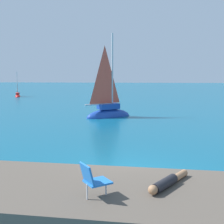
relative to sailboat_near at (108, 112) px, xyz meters
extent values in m
plane|color=#0F5675|center=(1.81, -13.44, -0.39)|extent=(160.00, 160.00, 0.00)
cube|color=brown|center=(1.28, -17.08, 0.08)|extent=(8.64, 3.98, 0.95)
cube|color=brown|center=(4.50, -14.84, -0.39)|extent=(1.30, 1.53, 0.92)
cube|color=#514F45|center=(3.02, -14.91, -0.39)|extent=(1.04, 1.27, 0.81)
ellipsoid|color=#193D99|center=(0.02, 0.01, -0.39)|extent=(3.91, 3.13, 1.31)
cube|color=#193D99|center=(0.02, 0.01, 0.47)|extent=(1.89, 1.66, 0.43)
cylinder|color=#B7B7BC|center=(0.32, 0.20, 3.23)|extent=(0.14, 0.14, 5.93)
cylinder|color=#B2B2B7|center=(-0.68, -0.43, 0.68)|extent=(2.07, 1.36, 0.11)
pyramid|color=#DB4C38|center=(-0.24, -0.15, 2.99)|extent=(1.64, 1.07, 4.51)
ellipsoid|color=red|center=(-14.20, 17.61, -0.39)|extent=(1.27, 2.13, 0.69)
cube|color=red|center=(-14.20, 17.61, 0.07)|extent=(0.73, 0.99, 0.23)
cylinder|color=#B7B7BC|center=(-14.14, 17.43, 1.53)|extent=(0.08, 0.08, 3.15)
cylinder|color=#B2B2B7|center=(-14.33, 18.03, 0.17)|extent=(0.44, 1.22, 0.06)
pyramid|color=#DB4C38|center=(-14.25, 17.76, 1.40)|extent=(0.34, 0.97, 2.39)
cylinder|color=black|center=(2.73, -17.07, 0.68)|extent=(0.70, 0.88, 0.24)
cylinder|color=#9E704C|center=(3.15, -16.45, 0.65)|extent=(0.54, 0.68, 0.18)
sphere|color=#9E704C|center=(2.42, -17.52, 0.70)|extent=(0.22, 0.22, 0.22)
cube|color=blue|center=(1.20, -17.67, 0.91)|extent=(0.70, 0.69, 0.04)
cube|color=blue|center=(0.99, -17.82, 1.14)|extent=(0.40, 0.48, 0.45)
cylinder|color=silver|center=(1.38, -17.55, 0.74)|extent=(0.04, 0.04, 0.35)
cylinder|color=silver|center=(0.99, -17.82, 0.74)|extent=(0.04, 0.04, 0.35)
camera|label=1|loc=(1.96, -24.04, 3.35)|focal=48.82mm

